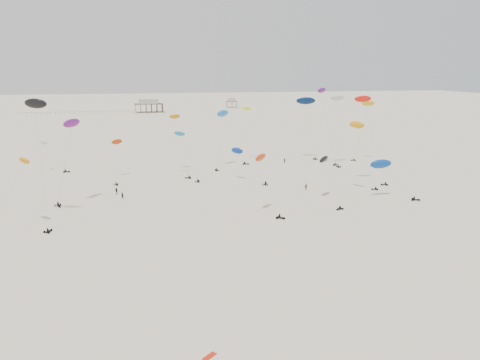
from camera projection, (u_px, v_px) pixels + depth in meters
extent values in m
plane|color=beige|center=(185.00, 140.00, 211.72)|extent=(900.00, 900.00, 0.00)
cube|color=brown|center=(149.00, 104.00, 350.42)|extent=(21.00, 13.00, 0.30)
cube|color=silver|center=(149.00, 102.00, 350.02)|extent=(14.00, 8.40, 3.20)
cube|color=#B2B2AD|center=(148.00, 99.00, 349.62)|extent=(15.00, 9.00, 0.30)
cube|color=brown|center=(232.00, 101.00, 394.40)|extent=(9.00, 7.00, 0.30)
cube|color=silver|center=(232.00, 100.00, 394.09)|extent=(5.60, 4.20, 2.40)
cube|color=#B2B2AD|center=(232.00, 98.00, 393.78)|extent=(6.00, 4.50, 0.30)
cube|color=black|center=(76.00, 112.00, 340.13)|extent=(80.00, 0.10, 0.10)
cylinder|color=gray|center=(117.00, 163.00, 132.92)|extent=(0.03, 0.03, 15.17)
ellipsoid|color=#BE370D|center=(117.00, 142.00, 137.57)|extent=(3.68, 3.04, 1.75)
cylinder|color=gray|center=(186.00, 148.00, 135.71)|extent=(0.03, 0.03, 21.52)
ellipsoid|color=orange|center=(175.00, 116.00, 139.62)|extent=(3.56, 1.96, 1.68)
cylinder|color=gray|center=(184.00, 155.00, 142.03)|extent=(0.03, 0.03, 17.87)
ellipsoid|color=#187EB8|center=(179.00, 134.00, 147.70)|extent=(4.37, 4.25, 2.08)
cylinder|color=gray|center=(9.00, 195.00, 93.52)|extent=(0.03, 0.03, 13.63)
ellipsoid|color=orange|center=(24.00, 161.00, 94.05)|extent=(3.69, 4.08, 1.87)
cylinder|color=gray|center=(270.00, 188.00, 101.26)|extent=(0.03, 0.03, 13.10)
ellipsoid|color=#CF3D0E|center=(261.00, 157.00, 103.12)|extent=(4.27, 4.36, 2.16)
cylinder|color=gray|center=(251.00, 167.00, 131.25)|extent=(0.03, 0.03, 12.75)
ellipsoid|color=navy|center=(237.00, 151.00, 133.92)|extent=(3.67, 4.19, 2.03)
cylinder|color=gray|center=(65.00, 165.00, 108.48)|extent=(0.03, 0.03, 18.03)
ellipsoid|color=#70167E|center=(72.00, 123.00, 108.78)|extent=(4.86, 5.45, 2.60)
cylinder|color=gray|center=(246.00, 136.00, 159.80)|extent=(0.03, 0.03, 20.01)
ellipsoid|color=#F5FF15|center=(247.00, 108.00, 163.28)|extent=(3.37, 2.15, 1.55)
cylinder|color=gray|center=(338.00, 133.00, 153.23)|extent=(0.03, 0.03, 21.78)
ellipsoid|color=silver|center=(337.00, 98.00, 154.55)|extent=(5.36, 2.72, 2.59)
cylinder|color=gray|center=(366.00, 158.00, 121.73)|extent=(0.03, 0.03, 16.66)
ellipsoid|color=orange|center=(357.00, 125.00, 120.13)|extent=(3.59, 4.66, 2.18)
cylinder|color=gray|center=(374.00, 142.00, 128.88)|extent=(0.03, 0.03, 23.18)
ellipsoid|color=red|center=(363.00, 99.00, 129.50)|extent=(5.08, 2.60, 2.45)
cylinder|color=gray|center=(55.00, 157.00, 144.92)|extent=(0.03, 0.03, 11.13)
ellipsoid|color=silver|center=(44.00, 142.00, 145.50)|extent=(3.04, 3.24, 1.61)
cylinder|color=gray|center=(328.00, 128.00, 153.56)|extent=(0.03, 0.03, 23.61)
ellipsoid|color=#5D167E|center=(322.00, 90.00, 152.18)|extent=(4.70, 4.04, 2.20)
cylinder|color=gray|center=(331.00, 184.00, 110.42)|extent=(0.03, 0.03, 14.27)
ellipsoid|color=black|center=(324.00, 159.00, 115.01)|extent=(4.56, 4.68, 2.24)
cylinder|color=gray|center=(398.00, 183.00, 114.44)|extent=(0.03, 0.03, 10.83)
ellipsoid|color=#0B3C99|center=(381.00, 164.00, 115.64)|extent=(5.77, 2.23, 2.87)
cylinder|color=gray|center=(310.00, 131.00, 165.03)|extent=(0.03, 0.03, 19.21)
ellipsoid|color=#051A42|center=(306.00, 101.00, 164.84)|extent=(7.32, 4.56, 3.37)
cylinder|color=gray|center=(42.00, 166.00, 94.06)|extent=(0.03, 0.03, 25.97)
ellipsoid|color=black|center=(36.00, 103.00, 97.11)|extent=(5.58, 4.07, 2.59)
cylinder|color=gray|center=(361.00, 132.00, 162.70)|extent=(0.03, 0.03, 19.18)
ellipsoid|color=#EAA713|center=(368.00, 103.00, 162.29)|extent=(4.80, 2.70, 2.25)
cylinder|color=gray|center=(220.00, 142.00, 149.30)|extent=(0.03, 0.03, 18.24)
ellipsoid|color=blue|center=(223.00, 113.00, 151.89)|extent=(5.46, 4.83, 2.65)
imported|color=black|center=(123.00, 199.00, 114.82)|extent=(0.88, 0.79, 2.01)
imported|color=black|center=(306.00, 190.00, 123.60)|extent=(0.96, 0.57, 1.93)
imported|color=black|center=(117.00, 194.00, 119.03)|extent=(1.36, 1.18, 2.04)
imported|color=black|center=(284.00, 163.00, 159.36)|extent=(0.80, 0.65, 1.91)
cube|color=red|center=(210.00, 357.00, 51.53)|extent=(1.83, 1.69, 0.07)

